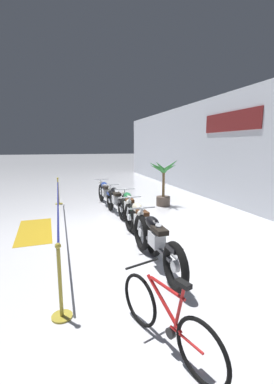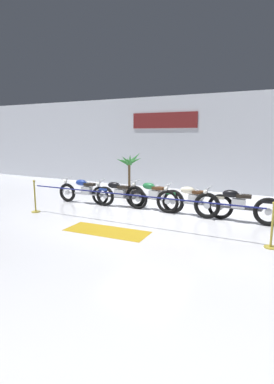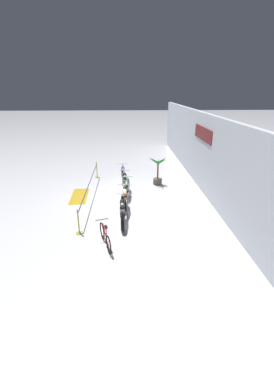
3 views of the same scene
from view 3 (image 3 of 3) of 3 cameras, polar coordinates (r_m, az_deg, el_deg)
ground_plane at (r=13.84m, az=-5.37°, el=-1.18°), size 120.00×120.00×0.00m
back_wall at (r=13.84m, az=16.18°, el=7.25°), size 28.00×0.29×4.20m
motorcycle_blue_0 at (r=16.12m, az=-3.11°, el=4.01°), size 2.34×0.62×0.93m
motorcycle_black_1 at (r=14.87m, az=-2.70°, el=2.48°), size 2.17×0.62×0.91m
motorcycle_green_2 at (r=13.67m, az=-2.30°, el=0.76°), size 2.19×0.62×0.96m
motorcycle_cream_3 at (r=12.41m, az=-2.71°, el=-1.50°), size 2.41×0.62×0.96m
motorcycle_black_4 at (r=11.22m, az=-3.26°, el=-4.13°), size 2.48×0.62×0.98m
bicycle at (r=9.62m, az=-7.07°, el=-9.87°), size 1.62×0.65×0.94m
potted_palm_left_of_row at (r=15.43m, az=4.63°, el=4.86°), size 1.08×1.16×1.83m
stanchion_far_left at (r=14.73m, az=-9.86°, el=2.94°), size 7.01×0.28×1.05m
stanchion_mid_left at (r=10.56m, az=-12.81°, el=-7.26°), size 0.28×0.28×1.05m
floor_banner at (r=14.27m, az=-12.66°, el=-0.89°), size 2.26×0.95×0.01m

